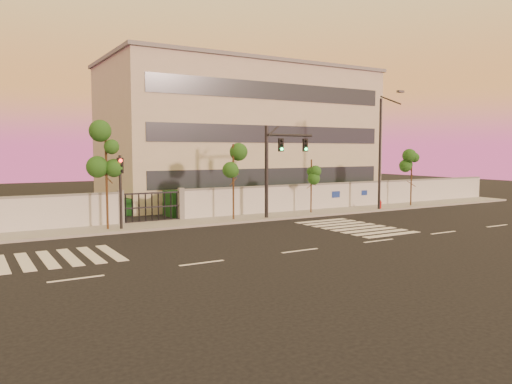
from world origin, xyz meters
TOP-DOWN VIEW (x-y plane):
  - ground at (0.00, 0.00)m, footprint 120.00×120.00m
  - sidewalk at (0.00, 10.50)m, footprint 60.00×3.00m
  - perimeter_wall at (0.10, 12.00)m, footprint 60.00×0.36m
  - hedge_row at (1.17, 14.74)m, footprint 41.00×4.25m
  - institutional_building at (9.00, 21.99)m, footprint 24.40×12.40m
  - road_markings at (-1.58, 3.76)m, footprint 57.00×7.62m
  - street_tree_c at (-6.26, 10.20)m, footprint 1.61×1.28m
  - street_tree_d at (1.92, 10.13)m, footprint 1.50×1.20m
  - street_tree_e at (8.52, 10.45)m, footprint 1.35×1.08m
  - street_tree_f at (18.38, 9.95)m, footprint 1.42×1.13m
  - traffic_signal_main at (5.02, 9.73)m, footprint 3.99×0.52m
  - traffic_signal_secondary at (-5.58, 9.87)m, footprint 0.34×0.34m
  - streetlight_east at (14.33, 9.28)m, footprint 0.54×2.17m
  - fire_hydrant at (14.66, 9.72)m, footprint 0.32×0.31m

SIDE VIEW (x-z plane):
  - ground at x=0.00m, z-range 0.00..0.00m
  - road_markings at x=-1.58m, z-range 0.00..0.02m
  - sidewalk at x=0.00m, z-range 0.00..0.15m
  - fire_hydrant at x=14.66m, z-range 0.00..0.82m
  - hedge_row at x=1.17m, z-range -0.08..1.72m
  - perimeter_wall at x=0.10m, z-range -0.03..2.17m
  - traffic_signal_secondary at x=-5.58m, z-range 0.59..4.98m
  - street_tree_e at x=8.52m, z-range 0.95..4.97m
  - street_tree_f at x=18.38m, z-range 1.09..5.73m
  - street_tree_d at x=1.92m, z-range 1.20..6.28m
  - traffic_signal_main at x=5.02m, z-range 0.83..7.15m
  - street_tree_c at x=-6.26m, z-range 1.47..7.72m
  - streetlight_east at x=14.33m, z-range 0.36..9.38m
  - institutional_building at x=9.00m, z-range 0.03..12.28m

